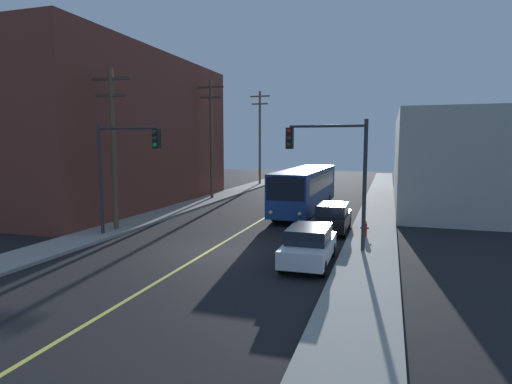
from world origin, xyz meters
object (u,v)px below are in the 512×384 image
object	(u,v)px
utility_pole_far	(260,134)
fire_hydrant	(365,228)
traffic_signal_left_corner	(124,158)
traffic_signal_right_corner	(331,160)
parked_car_white	(309,245)
utility_pole_near	(113,141)
utility_pole_mid	(211,134)
parked_car_black	(332,217)
city_bus	(305,188)

from	to	relation	value
utility_pole_far	fire_hydrant	size ratio (longest dim) A/B	13.20
traffic_signal_left_corner	traffic_signal_right_corner	world-z (taller)	same
parked_car_white	traffic_signal_left_corner	distance (m)	11.08
utility_pole_far	parked_car_white	bearing A→B (deg)	-69.67
utility_pole_near	utility_pole_mid	xyz separation A→B (m)	(-0.33, 14.70, 0.71)
parked_car_black	traffic_signal_right_corner	distance (m)	5.71
parked_car_black	traffic_signal_right_corner	size ratio (longest dim) A/B	0.73
utility_pole_near	traffic_signal_left_corner	size ratio (longest dim) A/B	1.51
fire_hydrant	parked_car_white	bearing A→B (deg)	-109.23
parked_car_black	fire_hydrant	distance (m)	2.37
utility_pole_far	fire_hydrant	bearing A→B (deg)	-62.47
utility_pole_far	traffic_signal_right_corner	world-z (taller)	utility_pole_far
fire_hydrant	utility_pole_near	bearing A→B (deg)	-171.00
parked_car_white	traffic_signal_right_corner	xyz separation A→B (m)	(0.52, 2.50, 3.46)
parked_car_black	utility_pole_far	world-z (taller)	utility_pole_far
traffic_signal_right_corner	city_bus	bearing A→B (deg)	106.69
utility_pole_near	utility_pole_mid	size ratio (longest dim) A/B	0.87
utility_pole_mid	traffic_signal_left_corner	bearing A→B (deg)	-83.23
traffic_signal_left_corner	traffic_signal_right_corner	distance (m)	10.83
parked_car_white	utility_pole_far	world-z (taller)	utility_pole_far
parked_car_white	utility_pole_far	distance (m)	34.94
utility_pole_near	traffic_signal_right_corner	distance (m)	12.46
parked_car_white	utility_pole_far	xyz separation A→B (m)	(-12.00, 32.37, 5.37)
parked_car_black	utility_pole_mid	distance (m)	17.30
city_bus	utility_pole_near	bearing A→B (deg)	-133.15
city_bus	parked_car_white	size ratio (longest dim) A/B	2.76
utility_pole_far	fire_hydrant	distance (m)	30.70
parked_car_black	traffic_signal_left_corner	bearing A→B (deg)	-154.80
utility_pole_far	utility_pole_mid	bearing A→B (deg)	-90.83
utility_pole_far	traffic_signal_right_corner	size ratio (longest dim) A/B	1.85
parked_car_black	utility_pole_near	bearing A→B (deg)	-163.20
utility_pole_mid	utility_pole_far	world-z (taller)	utility_pole_far
utility_pole_mid	traffic_signal_left_corner	size ratio (longest dim) A/B	1.74
utility_pole_far	traffic_signal_left_corner	distance (m)	30.34
traffic_signal_right_corner	fire_hydrant	bearing A→B (deg)	65.12
city_bus	traffic_signal_right_corner	bearing A→B (deg)	-73.31
utility_pole_near	traffic_signal_left_corner	world-z (taller)	utility_pole_near
utility_pole_near	traffic_signal_right_corner	size ratio (longest dim) A/B	1.51
utility_pole_far	traffic_signal_left_corner	world-z (taller)	utility_pole_far
utility_pole_near	fire_hydrant	world-z (taller)	utility_pole_near
traffic_signal_left_corner	utility_pole_far	bearing A→B (deg)	93.20
traffic_signal_right_corner	fire_hydrant	size ratio (longest dim) A/B	7.14
parked_car_black	traffic_signal_right_corner	bearing A→B (deg)	-84.43
traffic_signal_right_corner	parked_car_black	bearing A→B (deg)	95.57
city_bus	utility_pole_far	distance (m)	21.75
parked_car_white	utility_pole_mid	bearing A→B (deg)	123.97
utility_pole_near	utility_pole_far	xyz separation A→B (m)	(-0.12, 28.96, 1.04)
parked_car_white	utility_pole_mid	xyz separation A→B (m)	(-12.20, 18.12, 5.04)
city_bus	fire_hydrant	distance (m)	9.00
city_bus	fire_hydrant	bearing A→B (deg)	-58.56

